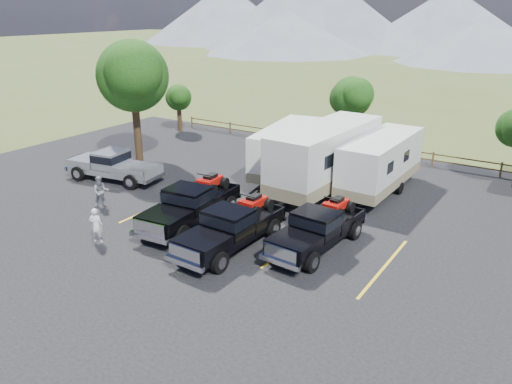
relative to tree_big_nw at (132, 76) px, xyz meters
The scene contains 17 objects.
ground 16.44m from the tree_big_nw, 35.73° to the right, with size 320.00×320.00×0.00m, color #445424.
asphalt_lot 14.99m from the tree_big_nw, 25.65° to the right, with size 44.00×34.00×0.04m, color black.
stall_lines 14.61m from the tree_big_nw, 21.83° to the right, with size 12.12×5.50×0.01m.
tree_big_nw is the anchor object (origin of this frame).
tree_north 14.61m from the tree_big_nw, 43.53° to the left, with size 3.46×3.24×5.25m.
tree_nw_small 9.15m from the tree_big_nw, 113.52° to the left, with size 2.59×2.43×3.85m.
rail_fence 18.06m from the tree_big_nw, 33.08° to the left, with size 36.12×0.12×1.00m.
mountain_range 97.10m from the tree_big_nw, 87.10° to the left, with size 209.00×71.00×20.00m.
rig_left 12.04m from the tree_big_nw, 31.79° to the right, with size 2.63×6.34×2.06m.
rig_center 14.99m from the tree_big_nw, 28.72° to the right, with size 2.21×5.97×1.98m.
rig_right 16.97m from the tree_big_nw, 17.51° to the right, with size 2.30×5.80×1.90m.
trailer_left 10.80m from the tree_big_nw, 15.76° to the left, with size 3.34×8.70×3.01m.
trailer_center 13.30m from the tree_big_nw, ahead, with size 3.16×10.49×3.64m.
trailer_right 16.10m from the tree_big_nw, 11.44° to the left, with size 2.41×8.87×3.09m.
pickup_silver 6.08m from the tree_big_nw, 65.51° to the right, with size 6.10×2.78×1.76m.
person_a 13.09m from the tree_big_nw, 52.81° to the right, with size 0.58×0.38×1.59m, color silver.
person_b 9.32m from the tree_big_nw, 57.88° to the right, with size 0.80×0.62×1.64m, color slate.
Camera 1 is at (11.26, -13.27, 9.64)m, focal length 35.00 mm.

